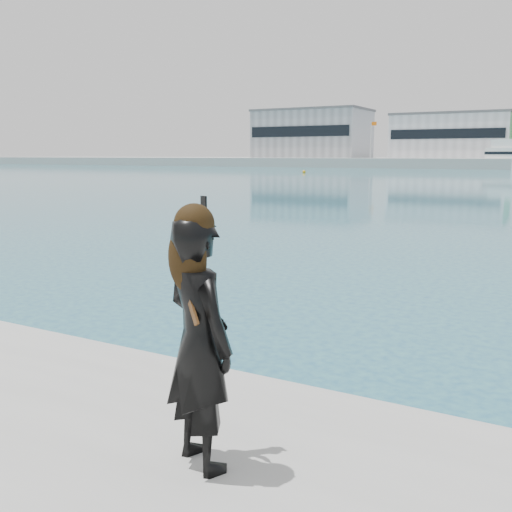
{
  "coord_description": "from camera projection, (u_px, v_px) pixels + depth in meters",
  "views": [
    {
      "loc": [
        1.76,
        -3.11,
        2.68
      ],
      "look_at": [
        -0.11,
        0.28,
        1.99
      ],
      "focal_mm": 40.0,
      "sensor_mm": 36.0,
      "label": 1
    }
  ],
  "objects": [
    {
      "name": "flagpole_left",
      "position": [
        371.0,
        137.0,
        125.15
      ],
      "size": [
        1.28,
        0.16,
        8.0
      ],
      "color": "silver",
      "rests_on": "far_quay"
    },
    {
      "name": "warehouse_white",
      "position": [
        452.0,
        136.0,
        123.55
      ],
      "size": [
        24.48,
        15.35,
        9.5
      ],
      "color": "silver",
      "rests_on": "far_quay"
    },
    {
      "name": "buoy_far",
      "position": [
        304.0,
        173.0,
        85.75
      ],
      "size": [
        0.5,
        0.5,
        0.5
      ],
      "primitive_type": "sphere",
      "color": "orange",
      "rests_on": "ground"
    },
    {
      "name": "warehouse_grey_left",
      "position": [
        312.0,
        134.0,
        139.1
      ],
      "size": [
        26.52,
        16.36,
        11.5
      ],
      "color": "gray",
      "rests_on": "far_quay"
    },
    {
      "name": "woman",
      "position": [
        199.0,
        335.0,
        3.39
      ],
      "size": [
        0.67,
        0.57,
        1.63
      ],
      "rotation": [
        0.0,
        0.0,
        2.71
      ],
      "color": "black",
      "rests_on": "near_quay"
    }
  ]
}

